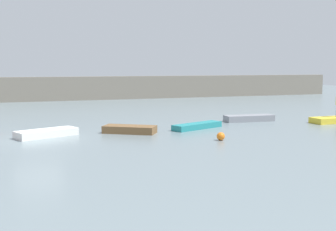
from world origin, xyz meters
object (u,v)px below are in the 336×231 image
(rowboat_teal, at_px, (197,126))
(mooring_buoy, at_px, (221,136))
(rowboat_brown, at_px, (130,129))
(rowboat_white, at_px, (47,133))
(rowboat_grey, at_px, (249,118))

(rowboat_teal, height_order, mooring_buoy, mooring_buoy)
(rowboat_teal, bearing_deg, rowboat_brown, 160.65)
(rowboat_brown, bearing_deg, mooring_buoy, -13.36)
(rowboat_teal, relative_size, mooring_buoy, 8.41)
(rowboat_teal, bearing_deg, mooring_buoy, -119.84)
(rowboat_white, bearing_deg, rowboat_brown, -26.16)
(rowboat_white, relative_size, mooring_buoy, 7.79)
(rowboat_teal, relative_size, rowboat_grey, 1.03)
(rowboat_white, xyz_separation_m, rowboat_grey, (14.26, 2.17, 0.01))
(rowboat_white, relative_size, rowboat_brown, 1.12)
(rowboat_white, xyz_separation_m, mooring_buoy, (8.71, -4.37, 0.01))
(rowboat_white, relative_size, rowboat_grey, 0.96)
(rowboat_brown, xyz_separation_m, rowboat_teal, (4.50, 0.27, -0.04))
(mooring_buoy, bearing_deg, rowboat_white, 153.36)
(rowboat_white, height_order, mooring_buoy, mooring_buoy)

